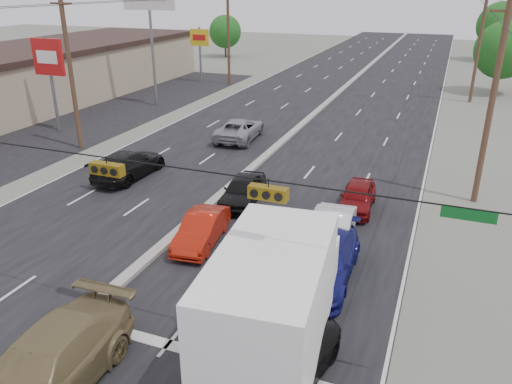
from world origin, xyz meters
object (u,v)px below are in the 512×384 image
black_suv (271,369)px  queue_car_b (330,233)px  utility_pole_left_c (228,37)px  tree_right_far (500,25)px  queue_car_e (357,197)px  tan_sedan (44,369)px  queue_car_a (243,190)px  utility_pole_right_c (479,46)px  utility_pole_right_b (492,104)px  box_truck (275,301)px  pole_sign_mid (49,62)px  tree_right_mid (504,50)px  oncoming_near (129,165)px  oncoming_far (240,129)px  red_sedan (202,230)px  utility_pole_left_b (71,73)px  pole_sign_billboard (149,3)px  queue_car_d (324,260)px  pole_sign_far (200,42)px  tree_left_far (225,32)px

black_suv → queue_car_b: (-0.33, 8.38, 0.04)m
queue_car_b → utility_pole_left_c: bearing=116.3°
tree_right_far → queue_car_e: 59.07m
utility_pole_left_c → tan_sedan: 45.82m
queue_car_a → utility_pole_right_c: bearing=64.5°
utility_pole_right_b → box_truck: 16.22m
utility_pole_right_b → pole_sign_mid: utility_pole_right_b is taller
tree_right_mid → oncoming_near: (-21.18, -33.49, -3.57)m
box_truck → queue_car_e: bearing=83.0°
tree_right_far → box_truck: size_ratio=1.00×
tree_right_far → oncoming_far: 52.95m
utility_pole_right_c → queue_car_b: 33.52m
utility_pole_right_c → red_sedan: size_ratio=2.46×
utility_pole_left_c → queue_car_e: size_ratio=2.53×
utility_pole_right_c → utility_pole_right_b: bearing=-90.0°
utility_pole_left_b → pole_sign_billboard: bearing=98.7°
queue_car_b → tree_right_far: bearing=77.5°
tree_right_far → box_truck: tree_right_far is taller
utility_pole_right_c → oncoming_far: 25.14m
pole_sign_mid → black_suv: (24.03, -19.11, -4.38)m
tree_right_far → oncoming_near: (-22.18, -58.49, -4.19)m
queue_car_b → utility_pole_right_c: bearing=75.8°
black_suv → oncoming_near: 18.27m
utility_pole_left_b → tree_right_mid: 40.70m
utility_pole_left_b → tan_sedan: bearing=-53.0°
box_truck → queue_car_d: size_ratio=1.51×
pole_sign_mid → pole_sign_far: 22.03m
oncoming_near → oncoming_far: (3.03, 9.31, -0.01)m
tree_right_mid → tree_right_far: bearing=87.7°
tree_left_far → oncoming_near: tree_left_far is taller
box_truck → queue_car_a: 11.63m
utility_pole_left_c → black_suv: (19.53, -41.11, -4.37)m
utility_pole_left_c → black_suv: 45.72m
utility_pole_left_b → queue_car_d: 22.33m
queue_car_e → oncoming_far: 13.59m
pole_sign_far → box_truck: 45.91m
utility_pole_left_c → queue_car_d: (19.50, -34.99, -4.32)m
black_suv → utility_pole_left_c: bearing=122.3°
pole_sign_mid → tan_sedan: bearing=-49.4°
queue_car_a → queue_car_e: (5.60, 1.35, -0.04)m
pole_sign_mid → tan_sedan: pole_sign_mid is taller
pole_sign_mid → queue_car_a: size_ratio=1.67×
pole_sign_billboard → red_sedan: (15.90, -22.19, -8.20)m
tan_sedan → queue_car_e: (5.60, 15.24, -0.21)m
pole_sign_far → queue_car_e: 36.60m
tree_right_far → pole_sign_far: bearing=-136.8°
utility_pole_right_c → queue_car_e: (-5.50, -28.22, -4.43)m
queue_car_e → utility_pole_left_b: bearing=168.0°
tree_right_mid → red_sedan: tree_right_mid is taller
tan_sedan → utility_pole_left_b: bearing=124.9°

